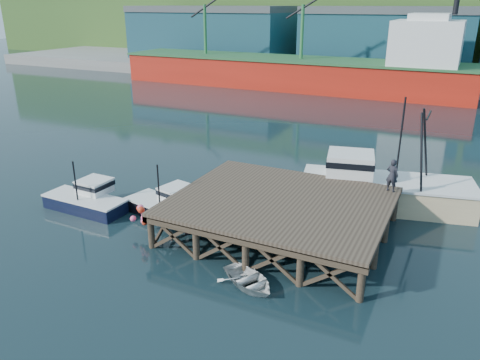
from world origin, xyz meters
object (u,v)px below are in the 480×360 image
Objects in this scene: boat_navy at (87,199)px; boat_black at (170,205)px; dinghy at (249,280)px; dockworker at (392,175)px; trawler at (383,184)px.

boat_navy is 5.58m from boat_black.
dinghy is 11.29m from dockworker.
dockworker is at bearing -84.81° from trawler.
dinghy is at bearing -20.55° from boat_black.
boat_navy reaches higher than dinghy.
dockworker reaches higher than dinghy.
boat_black is (5.36, 1.54, -0.04)m from boat_navy.
dockworker is (0.82, -2.58, 1.62)m from trawler.
dinghy is (7.87, -5.06, -0.33)m from boat_black.
trawler is 5.77× the size of dockworker.
boat_navy is 0.49× the size of trawler.
dinghy is at bearing -119.69° from trawler.
dockworker reaches higher than boat_navy.
trawler is at bearing 44.35° from boat_black.
boat_black reaches higher than dinghy.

